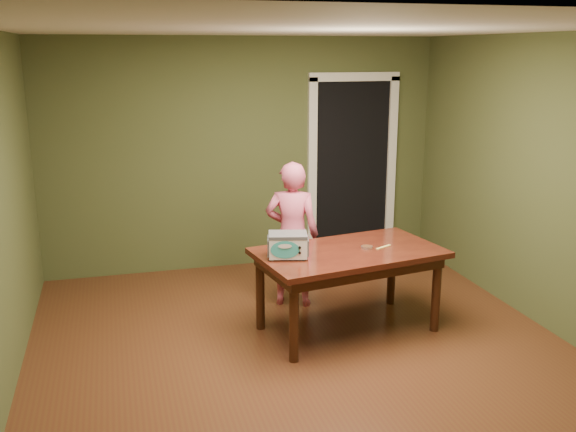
{
  "coord_description": "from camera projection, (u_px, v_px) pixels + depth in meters",
  "views": [
    {
      "loc": [
        -1.44,
        -4.56,
        2.45
      ],
      "look_at": [
        0.1,
        1.0,
        0.95
      ],
      "focal_mm": 40.0,
      "sensor_mm": 36.0,
      "label": 1
    }
  ],
  "objects": [
    {
      "name": "floor",
      "position": [
        309.0,
        359.0,
        5.24
      ],
      "size": [
        5.0,
        5.0,
        0.0
      ],
      "primitive_type": "plane",
      "color": "#522D17",
      "rests_on": "ground"
    },
    {
      "name": "room_shell",
      "position": [
        310.0,
        152.0,
        4.81
      ],
      "size": [
        4.52,
        5.02,
        2.61
      ],
      "color": "#444D29",
      "rests_on": "ground"
    },
    {
      "name": "doorway",
      "position": [
        343.0,
        166.0,
        7.91
      ],
      "size": [
        1.1,
        0.66,
        2.25
      ],
      "color": "black",
      "rests_on": "ground"
    },
    {
      "name": "dining_table",
      "position": [
        349.0,
        261.0,
        5.63
      ],
      "size": [
        1.73,
        1.15,
        0.75
      ],
      "rotation": [
        0.0,
        0.0,
        0.17
      ],
      "color": "#3A140D",
      "rests_on": "floor"
    },
    {
      "name": "toy_oven",
      "position": [
        288.0,
        244.0,
        5.38
      ],
      "size": [
        0.38,
        0.3,
        0.21
      ],
      "rotation": [
        0.0,
        0.0,
        -0.24
      ],
      "color": "#4C4F54",
      "rests_on": "dining_table"
    },
    {
      "name": "baking_pan",
      "position": [
        367.0,
        247.0,
        5.66
      ],
      "size": [
        0.1,
        0.1,
        0.02
      ],
      "color": "silver",
      "rests_on": "dining_table"
    },
    {
      "name": "spatula",
      "position": [
        384.0,
        247.0,
        5.68
      ],
      "size": [
        0.17,
        0.1,
        0.01
      ],
      "primitive_type": "cube",
      "rotation": [
        0.0,
        0.0,
        0.47
      ],
      "color": "#EDD267",
      "rests_on": "dining_table"
    },
    {
      "name": "child",
      "position": [
        292.0,
        234.0,
        6.21
      ],
      "size": [
        0.61,
        0.51,
        1.43
      ],
      "primitive_type": "imported",
      "rotation": [
        0.0,
        0.0,
        2.75
      ],
      "color": "#DA597C",
      "rests_on": "floor"
    }
  ]
}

